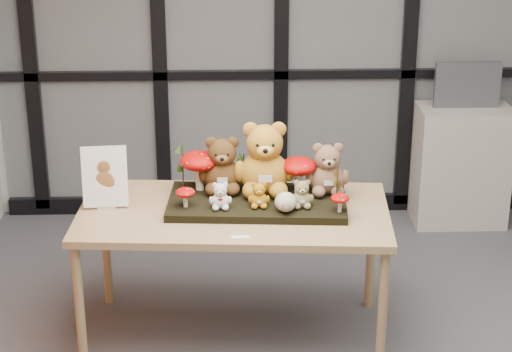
{
  "coord_description": "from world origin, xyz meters",
  "views": [
    {
      "loc": [
        -0.83,
        -3.85,
        2.82
      ],
      "look_at": [
        -0.68,
        0.67,
        1.0
      ],
      "focal_mm": 65.0,
      "sensor_mm": 36.0,
      "label": 1
    }
  ],
  "objects_px": {
    "bear_brown_medium": "(222,161)",
    "mushroom_front_left": "(185,197)",
    "bear_white_bow": "(220,194)",
    "plush_cream_hedgehog": "(286,201)",
    "diorama_tray": "(257,202)",
    "bear_beige_small": "(302,192)",
    "monitor": "(467,85)",
    "cabinet": "(461,166)",
    "display_table": "(234,221)",
    "bear_small_yellow": "(259,193)",
    "mushroom_front_right": "(340,202)",
    "mushroom_back_left": "(200,169)",
    "sign_holder": "(105,179)",
    "bear_pooh_yellow": "(265,154)",
    "mushroom_back_right": "(299,173)",
    "bear_tan_back": "(327,165)"
  },
  "relations": [
    {
      "from": "diorama_tray",
      "to": "mushroom_back_right",
      "type": "distance_m",
      "value": 0.28
    },
    {
      "from": "mushroom_front_right",
      "to": "cabinet",
      "type": "distance_m",
      "value": 2.02
    },
    {
      "from": "display_table",
      "to": "mushroom_front_right",
      "type": "bearing_deg",
      "value": -9.09
    },
    {
      "from": "diorama_tray",
      "to": "plush_cream_hedgehog",
      "type": "relative_size",
      "value": 8.39
    },
    {
      "from": "plush_cream_hedgehog",
      "to": "cabinet",
      "type": "bearing_deg",
      "value": 54.17
    },
    {
      "from": "diorama_tray",
      "to": "sign_holder",
      "type": "bearing_deg",
      "value": -176.96
    },
    {
      "from": "diorama_tray",
      "to": "bear_white_bow",
      "type": "bearing_deg",
      "value": -146.69
    },
    {
      "from": "diorama_tray",
      "to": "mushroom_front_right",
      "type": "height_order",
      "value": "mushroom_front_right"
    },
    {
      "from": "mushroom_back_left",
      "to": "mushroom_front_left",
      "type": "height_order",
      "value": "mushroom_back_left"
    },
    {
      "from": "bear_pooh_yellow",
      "to": "bear_white_bow",
      "type": "height_order",
      "value": "bear_pooh_yellow"
    },
    {
      "from": "diorama_tray",
      "to": "cabinet",
      "type": "distance_m",
      "value": 2.14
    },
    {
      "from": "bear_tan_back",
      "to": "mushroom_front_left",
      "type": "height_order",
      "value": "bear_tan_back"
    },
    {
      "from": "bear_beige_small",
      "to": "mushroom_back_left",
      "type": "bearing_deg",
      "value": 158.68
    },
    {
      "from": "bear_small_yellow",
      "to": "bear_beige_small",
      "type": "height_order",
      "value": "bear_beige_small"
    },
    {
      "from": "mushroom_front_left",
      "to": "sign_holder",
      "type": "height_order",
      "value": "sign_holder"
    },
    {
      "from": "diorama_tray",
      "to": "monitor",
      "type": "height_order",
      "value": "monitor"
    },
    {
      "from": "mushroom_back_right",
      "to": "mushroom_front_right",
      "type": "xyz_separation_m",
      "value": [
        0.2,
        -0.27,
        -0.06
      ]
    },
    {
      "from": "bear_tan_back",
      "to": "sign_holder",
      "type": "relative_size",
      "value": 0.92
    },
    {
      "from": "display_table",
      "to": "bear_tan_back",
      "type": "height_order",
      "value": "bear_tan_back"
    },
    {
      "from": "bear_brown_medium",
      "to": "bear_beige_small",
      "type": "bearing_deg",
      "value": -25.9
    },
    {
      "from": "bear_pooh_yellow",
      "to": "mushroom_back_left",
      "type": "distance_m",
      "value": 0.37
    },
    {
      "from": "bear_white_bow",
      "to": "monitor",
      "type": "relative_size",
      "value": 0.35
    },
    {
      "from": "bear_small_yellow",
      "to": "mushroom_front_right",
      "type": "distance_m",
      "value": 0.43
    },
    {
      "from": "bear_brown_medium",
      "to": "diorama_tray",
      "type": "bearing_deg",
      "value": -31.4
    },
    {
      "from": "bear_brown_medium",
      "to": "bear_white_bow",
      "type": "relative_size",
      "value": 2.15
    },
    {
      "from": "bear_tan_back",
      "to": "plush_cream_hedgehog",
      "type": "height_order",
      "value": "bear_tan_back"
    },
    {
      "from": "mushroom_front_left",
      "to": "monitor",
      "type": "height_order",
      "value": "monitor"
    },
    {
      "from": "bear_white_bow",
      "to": "plush_cream_hedgehog",
      "type": "height_order",
      "value": "bear_white_bow"
    },
    {
      "from": "bear_brown_medium",
      "to": "mushroom_front_left",
      "type": "relative_size",
      "value": 2.95
    },
    {
      "from": "diorama_tray",
      "to": "plush_cream_hedgehog",
      "type": "xyz_separation_m",
      "value": [
        0.14,
        -0.17,
        0.08
      ]
    },
    {
      "from": "plush_cream_hedgehog",
      "to": "sign_holder",
      "type": "xyz_separation_m",
      "value": [
        -0.96,
        0.18,
        0.06
      ]
    },
    {
      "from": "bear_pooh_yellow",
      "to": "sign_holder",
      "type": "xyz_separation_m",
      "value": [
        -0.86,
        -0.09,
        -0.1
      ]
    },
    {
      "from": "sign_holder",
      "to": "bear_small_yellow",
      "type": "bearing_deg",
      "value": -12.61
    },
    {
      "from": "mushroom_front_left",
      "to": "sign_holder",
      "type": "distance_m",
      "value": 0.45
    },
    {
      "from": "plush_cream_hedgehog",
      "to": "sign_holder",
      "type": "height_order",
      "value": "sign_holder"
    },
    {
      "from": "bear_white_bow",
      "to": "monitor",
      "type": "bearing_deg",
      "value": 47.14
    },
    {
      "from": "display_table",
      "to": "sign_holder",
      "type": "distance_m",
      "value": 0.73
    },
    {
      "from": "bear_brown_medium",
      "to": "bear_beige_small",
      "type": "distance_m",
      "value": 0.49
    },
    {
      "from": "plush_cream_hedgehog",
      "to": "bear_tan_back",
      "type": "bearing_deg",
      "value": 49.57
    },
    {
      "from": "mushroom_front_right",
      "to": "cabinet",
      "type": "relative_size",
      "value": 0.13
    },
    {
      "from": "diorama_tray",
      "to": "display_table",
      "type": "bearing_deg",
      "value": -153.43
    },
    {
      "from": "bear_white_bow",
      "to": "mushroom_back_right",
      "type": "height_order",
      "value": "mushroom_back_right"
    },
    {
      "from": "display_table",
      "to": "bear_small_yellow",
      "type": "relative_size",
      "value": 11.31
    },
    {
      "from": "bear_pooh_yellow",
      "to": "display_table",
      "type": "bearing_deg",
      "value": -133.54
    },
    {
      "from": "bear_white_bow",
      "to": "sign_holder",
      "type": "height_order",
      "value": "sign_holder"
    },
    {
      "from": "plush_cream_hedgehog",
      "to": "sign_holder",
      "type": "bearing_deg",
      "value": 173.44
    },
    {
      "from": "monitor",
      "to": "diorama_tray",
      "type": "bearing_deg",
      "value": -135.18
    },
    {
      "from": "mushroom_back_left",
      "to": "mushroom_front_left",
      "type": "xyz_separation_m",
      "value": [
        -0.07,
        -0.24,
        -0.06
      ]
    },
    {
      "from": "bear_tan_back",
      "to": "plush_cream_hedgehog",
      "type": "distance_m",
      "value": 0.36
    },
    {
      "from": "bear_tan_back",
      "to": "cabinet",
      "type": "bearing_deg",
      "value": 55.07
    }
  ]
}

